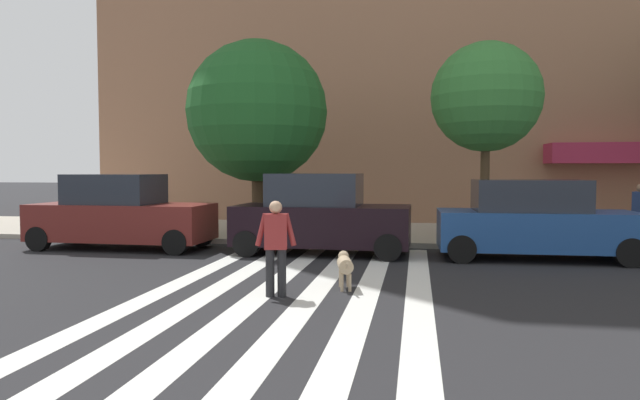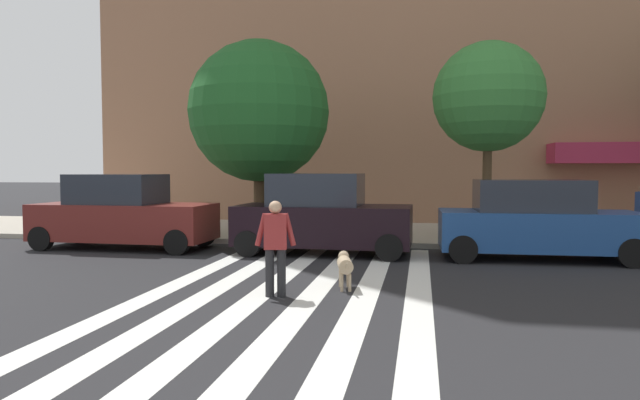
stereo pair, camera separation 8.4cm
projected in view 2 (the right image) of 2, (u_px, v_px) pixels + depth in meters
The scene contains 10 objects.
ground_plane at pixel (309, 308), 8.68m from camera, with size 160.00×160.00×0.00m, color #232326.
sidewalk_far at pixel (369, 233), 18.50m from camera, with size 80.00×6.00×0.15m, color #A79F90.
crosswalk_stripes at pixel (274, 306), 8.78m from camera, with size 4.95×13.41×0.01m.
parked_car_near_curb at pixel (123, 214), 15.28m from camera, with size 4.88×1.95×2.05m.
parked_car_behind_first at pixel (322, 216), 14.28m from camera, with size 4.51×2.03×2.07m.
parked_car_third_in_line at pixel (536, 221), 13.34m from camera, with size 4.64×1.98×1.93m.
street_tree_nearest at pixel (259, 112), 16.74m from camera, with size 4.25×4.25×5.90m.
street_tree_middle at pixel (488, 97), 15.87m from camera, with size 3.14×3.14×5.68m.
pedestrian_dog_walker at pixel (275, 243), 9.42m from camera, with size 0.71×0.31×1.64m.
dog_on_leash at pixel (345, 265), 10.09m from camera, with size 0.38×0.96×0.65m.
Camera 2 is at (1.72, -1.40, 2.15)m, focal length 31.18 mm.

